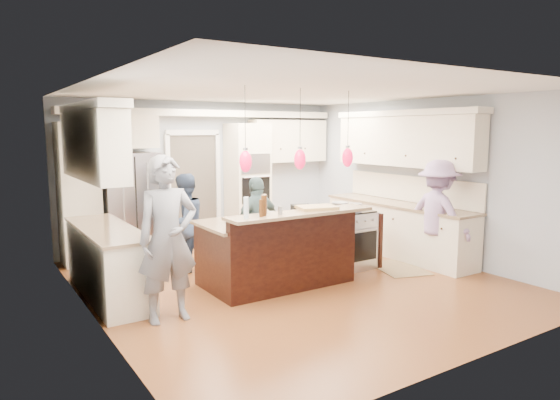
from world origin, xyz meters
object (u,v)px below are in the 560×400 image
at_px(person_far_left, 184,223).
at_px(person_bar_end, 168,239).
at_px(refrigerator, 130,206).
at_px(kitchen_island, 276,250).
at_px(island_range, 348,239).

bearing_deg(person_far_left, person_bar_end, 41.50).
xyz_separation_m(refrigerator, person_bar_end, (-0.48, -3.09, 0.05)).
xyz_separation_m(refrigerator, person_far_left, (0.45, -1.28, -0.14)).
height_order(refrigerator, person_bar_end, person_bar_end).
relative_size(refrigerator, kitchen_island, 0.86).
distance_m(island_range, person_bar_end, 3.28).
relative_size(kitchen_island, person_bar_end, 1.10).
relative_size(island_range, person_far_left, 0.61).
height_order(kitchen_island, island_range, kitchen_island).
relative_size(refrigerator, person_bar_end, 0.95).
bearing_deg(island_range, person_far_left, 151.79).
bearing_deg(island_range, person_bar_end, -169.38).
height_order(island_range, person_far_left, person_far_left).
height_order(island_range, person_bar_end, person_bar_end).
distance_m(refrigerator, kitchen_island, 2.91).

